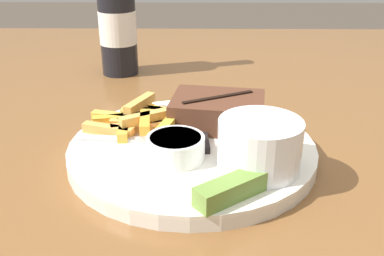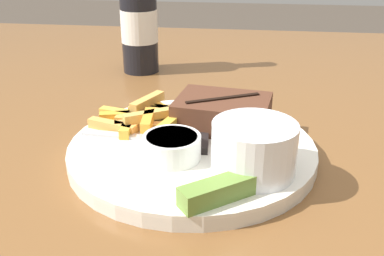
% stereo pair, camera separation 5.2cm
% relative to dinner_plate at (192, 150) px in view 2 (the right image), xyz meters
% --- Properties ---
extents(dining_table, '(1.35, 1.41, 0.78)m').
position_rel_dinner_plate_xyz_m(dining_table, '(0.00, 0.00, -0.08)').
color(dining_table, brown).
rests_on(dining_table, ground_plane).
extents(dinner_plate, '(0.29, 0.29, 0.02)m').
position_rel_dinner_plate_xyz_m(dinner_plate, '(0.00, 0.00, 0.00)').
color(dinner_plate, silver).
rests_on(dinner_plate, dining_table).
extents(steak_portion, '(0.13, 0.10, 0.04)m').
position_rel_dinner_plate_xyz_m(steak_portion, '(0.03, 0.06, 0.03)').
color(steak_portion, '#512D1E').
rests_on(steak_portion, dinner_plate).
extents(fries_pile, '(0.13, 0.13, 0.02)m').
position_rel_dinner_plate_xyz_m(fries_pile, '(-0.07, 0.05, 0.02)').
color(fries_pile, gold).
rests_on(fries_pile, dinner_plate).
extents(coleslaw_cup, '(0.09, 0.09, 0.05)m').
position_rel_dinner_plate_xyz_m(coleslaw_cup, '(0.07, -0.06, 0.04)').
color(coleslaw_cup, white).
rests_on(coleslaw_cup, dinner_plate).
extents(dipping_sauce_cup, '(0.06, 0.06, 0.03)m').
position_rel_dinner_plate_xyz_m(dipping_sauce_cup, '(-0.02, -0.04, 0.02)').
color(dipping_sauce_cup, silver).
rests_on(dipping_sauce_cup, dinner_plate).
extents(pickle_spear, '(0.08, 0.07, 0.02)m').
position_rel_dinner_plate_xyz_m(pickle_spear, '(0.04, -0.11, 0.02)').
color(pickle_spear, olive).
rests_on(pickle_spear, dinner_plate).
extents(fork_utensil, '(0.13, 0.02, 0.00)m').
position_rel_dinner_plate_xyz_m(fork_utensil, '(-0.08, 0.01, 0.01)').
color(fork_utensil, '#B7B7BC').
rests_on(fork_utensil, dinner_plate).
extents(knife_utensil, '(0.03, 0.17, 0.01)m').
position_rel_dinner_plate_xyz_m(knife_utensil, '(0.01, 0.03, 0.01)').
color(knife_utensil, '#B7B7BC').
rests_on(knife_utensil, dinner_plate).
extents(beer_bottle, '(0.07, 0.07, 0.25)m').
position_rel_dinner_plate_xyz_m(beer_bottle, '(-0.14, 0.33, 0.08)').
color(beer_bottle, black).
rests_on(beer_bottle, dining_table).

